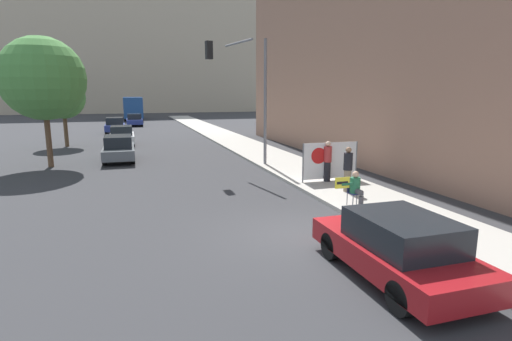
{
  "coord_description": "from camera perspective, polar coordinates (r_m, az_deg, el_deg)",
  "views": [
    {
      "loc": [
        -4.36,
        -9.61,
        3.84
      ],
      "look_at": [
        0.18,
        4.75,
        0.93
      ],
      "focal_mm": 28.0,
      "sensor_mm": 36.0,
      "label": 1
    }
  ],
  "objects": [
    {
      "name": "traffic_light_pole",
      "position": [
        20.69,
        -1.36,
        12.67
      ],
      "size": [
        3.28,
        3.05,
        6.47
      ],
      "color": "slate",
      "rests_on": "sidewalk_curb"
    },
    {
      "name": "protest_banner",
      "position": [
        17.45,
        10.51,
        1.41
      ],
      "size": [
        2.61,
        0.06,
        1.66
      ],
      "color": "slate",
      "rests_on": "sidewalk_curb"
    },
    {
      "name": "ground_plane",
      "position": [
        11.23,
        6.54,
        -9.13
      ],
      "size": [
        160.0,
        160.0,
        0.0
      ],
      "primitive_type": "plane",
      "color": "#303033"
    },
    {
      "name": "building_backdrop_far",
      "position": [
        90.36,
        -16.72,
        17.65
      ],
      "size": [
        52.0,
        12.0,
        30.25
      ],
      "color": "tan",
      "rests_on": "ground_plane"
    },
    {
      "name": "seated_protester",
      "position": [
        13.62,
        14.04,
        -2.44
      ],
      "size": [
        1.0,
        0.77,
        1.19
      ],
      "rotation": [
        0.0,
        0.0,
        -0.19
      ],
      "color": "#474C56",
      "rests_on": "sidewalk_curb"
    },
    {
      "name": "car_on_road_distant",
      "position": [
        42.13,
        -19.5,
        6.1
      ],
      "size": [
        1.83,
        4.22,
        1.54
      ],
      "color": "navy",
      "rests_on": "ground_plane"
    },
    {
      "name": "car_on_road_nearest",
      "position": [
        24.45,
        -19.01,
        3.02
      ],
      "size": [
        1.71,
        4.45,
        1.47
      ],
      "color": "#565B60",
      "rests_on": "ground_plane"
    },
    {
      "name": "parked_car_curbside",
      "position": [
        8.95,
        19.62,
        -10.26
      ],
      "size": [
        1.88,
        4.12,
        1.4
      ],
      "color": "maroon",
      "rests_on": "ground_plane"
    },
    {
      "name": "street_tree_midblock",
      "position": [
        32.42,
        -25.87,
        9.38
      ],
      "size": [
        3.1,
        3.1,
        5.14
      ],
      "color": "brown",
      "rests_on": "ground_plane"
    },
    {
      "name": "car_on_road_midblock",
      "position": [
        31.95,
        -18.61,
        4.76
      ],
      "size": [
        1.76,
        4.27,
        1.46
      ],
      "color": "silver",
      "rests_on": "ground_plane"
    },
    {
      "name": "street_tree_near_curb",
      "position": [
        23.59,
        -28.19,
        11.48
      ],
      "size": [
        4.25,
        4.25,
        6.72
      ],
      "color": "brown",
      "rests_on": "ground_plane"
    },
    {
      "name": "pedestrian_behind",
      "position": [
        17.3,
        10.18,
        1.35
      ],
      "size": [
        0.34,
        0.34,
        1.73
      ],
      "rotation": [
        0.0,
        0.0,
        3.69
      ],
      "color": "black",
      "rests_on": "sidewalk_curb"
    },
    {
      "name": "jogger_on_sidewalk",
      "position": [
        15.63,
        12.98,
        0.22
      ],
      "size": [
        0.34,
        0.34,
        1.73
      ],
      "rotation": [
        0.0,
        0.0,
        3.75
      ],
      "color": "#756651",
      "rests_on": "sidewalk_curb"
    },
    {
      "name": "city_bus_on_road",
      "position": [
        63.53,
        -17.19,
        8.71
      ],
      "size": [
        2.61,
        11.79,
        3.34
      ],
      "color": "navy",
      "rests_on": "ground_plane"
    },
    {
      "name": "car_on_road_far_lane",
      "position": [
        50.72,
        -16.96,
        6.93
      ],
      "size": [
        1.85,
        4.16,
        1.47
      ],
      "color": "navy",
      "rests_on": "ground_plane"
    },
    {
      "name": "sidewalk_curb",
      "position": [
        26.16,
        0.54,
        2.63
      ],
      "size": [
        3.28,
        90.0,
        0.13
      ],
      "primitive_type": "cube",
      "color": "#A8A399",
      "rests_on": "ground_plane"
    }
  ]
}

